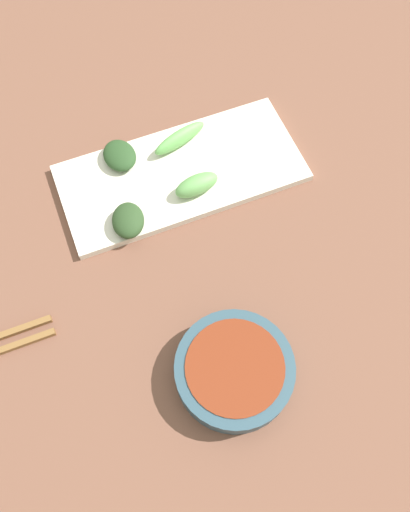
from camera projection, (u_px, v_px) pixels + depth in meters
tabletop at (198, 250)px, 0.72m from camera, size 2.10×2.10×0.02m
sauce_bowl at (234, 370)px, 0.62m from camera, size 0.14×0.14×0.04m
serving_plate at (181, 173)px, 0.76m from camera, size 0.16×0.35×0.01m
broccoli_leafy_0 at (128, 220)px, 0.70m from camera, size 0.07×0.06×0.02m
broccoli_stalk_1 at (180, 138)px, 0.76m from camera, size 0.05×0.09×0.03m
broccoli_leafy_2 at (120, 155)px, 0.75m from camera, size 0.06×0.05×0.02m
broccoli_stalk_3 at (197, 185)px, 0.73m from camera, size 0.04×0.07×0.03m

